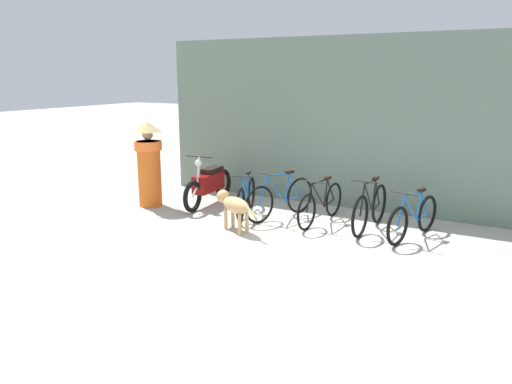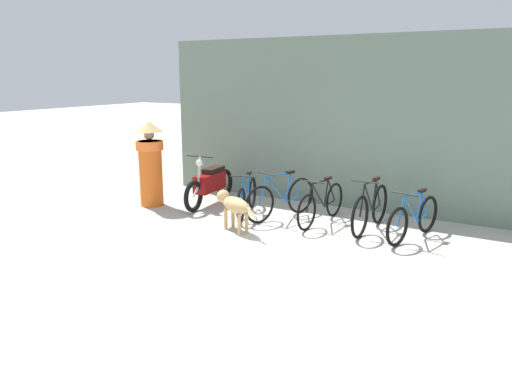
{
  "view_description": "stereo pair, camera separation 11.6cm",
  "coord_description": "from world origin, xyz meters",
  "px_view_note": "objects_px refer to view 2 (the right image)",
  "views": [
    {
      "loc": [
        3.12,
        -6.14,
        2.6
      ],
      "look_at": [
        -0.9,
        1.05,
        0.65
      ],
      "focal_mm": 35.0,
      "sensor_mm": 36.0,
      "label": 1
    },
    {
      "loc": [
        3.23,
        -6.08,
        2.6
      ],
      "look_at": [
        -0.9,
        1.05,
        0.65
      ],
      "focal_mm": 35.0,
      "sensor_mm": 36.0,
      "label": 2
    }
  ],
  "objects_px": {
    "bicycle_0": "(247,197)",
    "bicycle_4": "(413,219)",
    "bicycle_1": "(281,199)",
    "bicycle_2": "(321,204)",
    "stray_dog": "(233,205)",
    "person_in_robes": "(150,161)",
    "motorcycle": "(210,184)",
    "bicycle_3": "(370,209)"
  },
  "relations": [
    {
      "from": "stray_dog",
      "to": "person_in_robes",
      "type": "xyz_separation_m",
      "value": [
        -2.34,
        0.58,
        0.46
      ]
    },
    {
      "from": "bicycle_2",
      "to": "stray_dog",
      "type": "height_order",
      "value": "bicycle_2"
    },
    {
      "from": "person_in_robes",
      "to": "bicycle_4",
      "type": "bearing_deg",
      "value": -136.35
    },
    {
      "from": "bicycle_1",
      "to": "person_in_robes",
      "type": "bearing_deg",
      "value": -61.17
    },
    {
      "from": "bicycle_0",
      "to": "motorcycle",
      "type": "relative_size",
      "value": 0.81
    },
    {
      "from": "bicycle_1",
      "to": "bicycle_2",
      "type": "relative_size",
      "value": 0.98
    },
    {
      "from": "bicycle_0",
      "to": "motorcycle",
      "type": "distance_m",
      "value": 1.05
    },
    {
      "from": "bicycle_1",
      "to": "person_in_robes",
      "type": "xyz_separation_m",
      "value": [
        -2.69,
        -0.49,
        0.54
      ]
    },
    {
      "from": "bicycle_4",
      "to": "stray_dog",
      "type": "relative_size",
      "value": 1.46
    },
    {
      "from": "bicycle_0",
      "to": "bicycle_3",
      "type": "relative_size",
      "value": 0.91
    },
    {
      "from": "bicycle_0",
      "to": "bicycle_4",
      "type": "xyz_separation_m",
      "value": [
        3.08,
        0.07,
        0.0
      ]
    },
    {
      "from": "stray_dog",
      "to": "bicycle_4",
      "type": "bearing_deg",
      "value": -134.31
    },
    {
      "from": "bicycle_1",
      "to": "bicycle_3",
      "type": "bearing_deg",
      "value": 111.26
    },
    {
      "from": "bicycle_1",
      "to": "bicycle_4",
      "type": "bearing_deg",
      "value": 108.12
    },
    {
      "from": "bicycle_4",
      "to": "bicycle_3",
      "type": "bearing_deg",
      "value": -82.44
    },
    {
      "from": "bicycle_0",
      "to": "bicycle_4",
      "type": "bearing_deg",
      "value": 72.63
    },
    {
      "from": "person_in_robes",
      "to": "motorcycle",
      "type": "bearing_deg",
      "value": -108.85
    },
    {
      "from": "bicycle_2",
      "to": "bicycle_4",
      "type": "relative_size",
      "value": 1.07
    },
    {
      "from": "stray_dog",
      "to": "bicycle_2",
      "type": "bearing_deg",
      "value": -109.78
    },
    {
      "from": "bicycle_2",
      "to": "stray_dog",
      "type": "distance_m",
      "value": 1.61
    },
    {
      "from": "stray_dog",
      "to": "bicycle_1",
      "type": "bearing_deg",
      "value": -83.43
    },
    {
      "from": "bicycle_0",
      "to": "motorcycle",
      "type": "xyz_separation_m",
      "value": [
        -1.02,
        0.24,
        0.1
      ]
    },
    {
      "from": "bicycle_0",
      "to": "bicycle_2",
      "type": "relative_size",
      "value": 0.9
    },
    {
      "from": "bicycle_3",
      "to": "person_in_robes",
      "type": "height_order",
      "value": "person_in_robes"
    },
    {
      "from": "bicycle_3",
      "to": "stray_dog",
      "type": "xyz_separation_m",
      "value": [
        -2.01,
        -1.15,
        0.08
      ]
    },
    {
      "from": "bicycle_1",
      "to": "bicycle_4",
      "type": "xyz_separation_m",
      "value": [
        2.4,
        -0.02,
        -0.03
      ]
    },
    {
      "from": "bicycle_1",
      "to": "motorcycle",
      "type": "height_order",
      "value": "motorcycle"
    },
    {
      "from": "bicycle_1",
      "to": "stray_dog",
      "type": "distance_m",
      "value": 1.13
    },
    {
      "from": "motorcycle",
      "to": "bicycle_4",
      "type": "bearing_deg",
      "value": 82.23
    },
    {
      "from": "bicycle_0",
      "to": "motorcycle",
      "type": "bearing_deg",
      "value": -121.82
    },
    {
      "from": "bicycle_4",
      "to": "bicycle_2",
      "type": "bearing_deg",
      "value": -78.08
    },
    {
      "from": "bicycle_1",
      "to": "stray_dog",
      "type": "height_order",
      "value": "bicycle_1"
    },
    {
      "from": "bicycle_2",
      "to": "person_in_robes",
      "type": "relative_size",
      "value": 1.0
    },
    {
      "from": "stray_dog",
      "to": "motorcycle",
      "type": "bearing_deg",
      "value": -17.46
    },
    {
      "from": "bicycle_1",
      "to": "bicycle_2",
      "type": "xyz_separation_m",
      "value": [
        0.77,
        0.07,
        -0.02
      ]
    },
    {
      "from": "bicycle_4",
      "to": "stray_dog",
      "type": "bearing_deg",
      "value": -54.03
    },
    {
      "from": "stray_dog",
      "to": "person_in_robes",
      "type": "height_order",
      "value": "person_in_robes"
    },
    {
      "from": "bicycle_4",
      "to": "bicycle_1",
      "type": "bearing_deg",
      "value": -75.44
    },
    {
      "from": "bicycle_3",
      "to": "bicycle_4",
      "type": "bearing_deg",
      "value": 84.95
    },
    {
      "from": "bicycle_1",
      "to": "bicycle_2",
      "type": "height_order",
      "value": "bicycle_1"
    },
    {
      "from": "bicycle_0",
      "to": "stray_dog",
      "type": "height_order",
      "value": "bicycle_0"
    },
    {
      "from": "bicycle_1",
      "to": "bicycle_2",
      "type": "distance_m",
      "value": 0.77
    }
  ]
}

